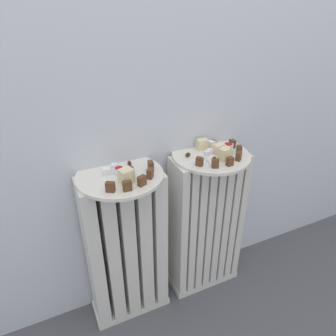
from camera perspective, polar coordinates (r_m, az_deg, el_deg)
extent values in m
cube|color=silver|center=(1.55, -6.82, -23.20)|extent=(0.32, 0.14, 0.03)
cube|color=silver|center=(1.28, -13.46, -15.43)|extent=(0.05, 0.14, 0.65)
cube|color=silver|center=(1.29, -10.56, -14.73)|extent=(0.05, 0.14, 0.65)
cube|color=silver|center=(1.30, -7.72, -14.01)|extent=(0.05, 0.14, 0.65)
cube|color=silver|center=(1.31, -4.95, -13.27)|extent=(0.05, 0.14, 0.65)
cube|color=silver|center=(1.33, -2.26, -12.51)|extent=(0.05, 0.14, 0.65)
cube|color=silver|center=(1.65, 6.23, -18.93)|extent=(0.32, 0.14, 0.03)
cube|color=silver|center=(1.36, 1.72, -11.34)|extent=(0.03, 0.14, 0.65)
cube|color=silver|center=(1.37, 3.27, -10.87)|extent=(0.03, 0.14, 0.65)
cube|color=silver|center=(1.39, 4.78, -10.40)|extent=(0.03, 0.14, 0.65)
cube|color=silver|center=(1.40, 6.25, -9.93)|extent=(0.03, 0.14, 0.65)
cube|color=silver|center=(1.42, 7.68, -9.47)|extent=(0.03, 0.14, 0.65)
cube|color=silver|center=(1.44, 9.08, -9.01)|extent=(0.03, 0.14, 0.65)
cube|color=silver|center=(1.46, 10.43, -8.57)|extent=(0.03, 0.14, 0.65)
cube|color=silver|center=(1.48, 11.74, -8.12)|extent=(0.03, 0.14, 0.65)
cylinder|color=silver|center=(1.10, -8.85, -1.34)|extent=(0.31, 0.31, 0.01)
cylinder|color=silver|center=(1.23, 7.88, 2.33)|extent=(0.31, 0.31, 0.01)
cube|color=#56351E|center=(1.00, -10.55, -3.45)|extent=(0.03, 0.03, 0.03)
cube|color=#56351E|center=(0.99, -7.47, -3.27)|extent=(0.03, 0.02, 0.03)
cube|color=#56351E|center=(1.01, -4.82, -2.35)|extent=(0.03, 0.03, 0.03)
cube|color=#56351E|center=(1.05, -3.30, -1.00)|extent=(0.03, 0.03, 0.03)
cube|color=#56351E|center=(1.10, -3.19, 0.40)|extent=(0.02, 0.03, 0.03)
cube|color=beige|center=(1.03, -7.67, -1.48)|extent=(0.05, 0.05, 0.05)
cube|color=white|center=(1.13, -9.84, 0.31)|extent=(0.03, 0.03, 0.02)
cube|color=white|center=(1.09, -11.19, -0.64)|extent=(0.03, 0.03, 0.02)
ellipsoid|color=#3D1E0F|center=(1.14, -7.08, 0.89)|extent=(0.02, 0.03, 0.01)
ellipsoid|color=#3D1E0F|center=(1.08, -6.53, -0.99)|extent=(0.03, 0.03, 0.02)
ellipsoid|color=#3D1E0F|center=(1.18, -9.45, 1.58)|extent=(0.03, 0.03, 0.01)
ellipsoid|color=#3D1E0F|center=(1.10, -6.83, -0.15)|extent=(0.03, 0.03, 0.02)
cylinder|color=white|center=(1.09, -8.94, -0.52)|extent=(0.04, 0.04, 0.02)
cylinder|color=#B21419|center=(1.09, -8.96, -0.24)|extent=(0.03, 0.03, 0.01)
cube|color=#56351E|center=(1.13, 5.80, 1.19)|extent=(0.03, 0.03, 0.03)
cube|color=#56351E|center=(1.13, 8.67, 0.83)|extent=(0.03, 0.03, 0.03)
cube|color=#56351E|center=(1.15, 11.29, 1.19)|extent=(0.03, 0.02, 0.03)
cube|color=#56351E|center=(1.19, 12.82, 2.12)|extent=(0.03, 0.03, 0.03)
cube|color=#56351E|center=(1.25, 12.92, 3.29)|extent=(0.03, 0.03, 0.03)
cube|color=#56351E|center=(1.29, 11.72, 4.36)|extent=(0.02, 0.03, 0.03)
cube|color=beige|center=(1.23, 9.25, 3.51)|extent=(0.05, 0.04, 0.04)
cube|color=beige|center=(1.26, 6.28, 4.33)|extent=(0.05, 0.04, 0.04)
cube|color=beige|center=(1.19, 10.36, 2.57)|extent=(0.05, 0.04, 0.05)
cube|color=white|center=(1.21, 7.14, 2.71)|extent=(0.02, 0.02, 0.02)
cube|color=white|center=(1.23, 7.73, 3.04)|extent=(0.02, 0.02, 0.02)
cube|color=white|center=(1.28, 7.95, 4.35)|extent=(0.03, 0.03, 0.03)
cube|color=white|center=(1.23, 11.14, 2.92)|extent=(0.03, 0.03, 0.02)
ellipsoid|color=#3D1E0F|center=(1.17, 8.55, 1.65)|extent=(0.02, 0.03, 0.02)
ellipsoid|color=#3D1E0F|center=(1.20, 3.66, 2.46)|extent=(0.03, 0.02, 0.02)
ellipsoid|color=#3D1E0F|center=(1.32, 8.35, 4.79)|extent=(0.02, 0.03, 0.02)
cylinder|color=white|center=(1.27, 10.97, 3.81)|extent=(0.04, 0.04, 0.03)
cylinder|color=#B21419|center=(1.27, 11.00, 4.09)|extent=(0.03, 0.03, 0.01)
cube|color=silver|center=(1.16, 7.70, 0.89)|extent=(0.01, 0.06, 0.00)
cube|color=silver|center=(1.20, 6.69, 1.99)|extent=(0.02, 0.02, 0.00)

